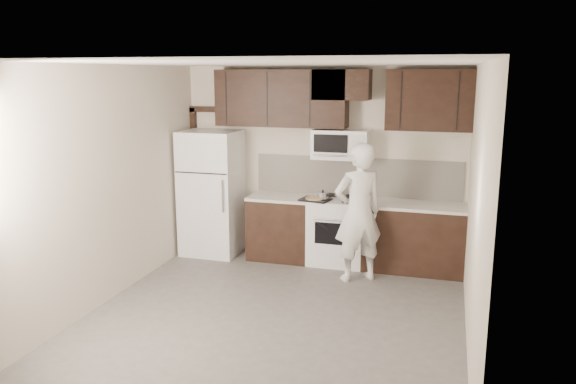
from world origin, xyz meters
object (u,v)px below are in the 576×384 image
at_px(microwave, 341,144).
at_px(refrigerator, 212,193).
at_px(person, 358,213).
at_px(stove, 337,231).

bearing_deg(microwave, refrigerator, -174.85).
bearing_deg(person, refrigerator, -47.59).
relative_size(stove, refrigerator, 0.52).
bearing_deg(refrigerator, stove, 1.51).
bearing_deg(refrigerator, person, -13.42).
height_order(stove, person, person).
xyz_separation_m(stove, refrigerator, (-1.85, -0.05, 0.44)).
height_order(microwave, refrigerator, microwave).
distance_m(stove, microwave, 1.20).
bearing_deg(microwave, stove, -89.90).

